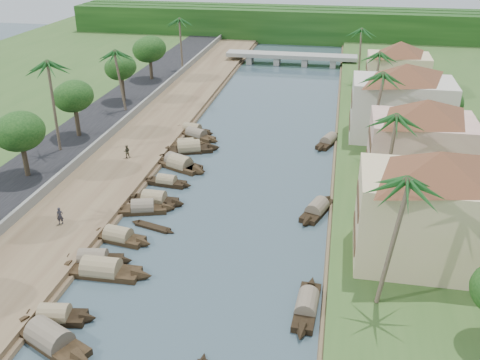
% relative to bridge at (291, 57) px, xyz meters
% --- Properties ---
extents(ground, '(220.00, 220.00, 0.00)m').
position_rel_bridge_xyz_m(ground, '(-0.00, -72.00, -1.72)').
color(ground, '#384B54').
rests_on(ground, ground).
extents(left_bank, '(10.00, 180.00, 0.80)m').
position_rel_bridge_xyz_m(left_bank, '(-16.00, -52.00, -1.32)').
color(left_bank, brown).
rests_on(left_bank, ground).
extents(right_bank, '(16.00, 180.00, 1.20)m').
position_rel_bridge_xyz_m(right_bank, '(19.00, -52.00, -1.12)').
color(right_bank, '#325321').
rests_on(right_bank, ground).
extents(road, '(8.00, 180.00, 1.40)m').
position_rel_bridge_xyz_m(road, '(-24.50, -52.00, -1.02)').
color(road, black).
rests_on(road, ground).
extents(retaining_wall, '(0.40, 180.00, 1.10)m').
position_rel_bridge_xyz_m(retaining_wall, '(-20.20, -52.00, -0.37)').
color(retaining_wall, slate).
rests_on(retaining_wall, left_bank).
extents(treeline, '(120.00, 14.00, 8.00)m').
position_rel_bridge_xyz_m(treeline, '(-0.00, 28.00, 2.28)').
color(treeline, black).
rests_on(treeline, ground).
extents(bridge, '(28.00, 4.00, 2.40)m').
position_rel_bridge_xyz_m(bridge, '(0.00, 0.00, 0.00)').
color(bridge, gray).
rests_on(bridge, ground).
extents(building_near, '(14.85, 14.85, 10.20)m').
position_rel_bridge_xyz_m(building_near, '(18.99, -74.00, 4.66)').
color(building_near, '#D5B78F').
rests_on(building_near, right_bank).
extents(building_mid, '(14.11, 14.11, 9.70)m').
position_rel_bridge_xyz_m(building_mid, '(19.99, -58.00, 4.41)').
color(building_mid, beige).
rests_on(building_mid, right_bank).
extents(building_far, '(15.59, 15.59, 10.20)m').
position_rel_bridge_xyz_m(building_far, '(18.99, -44.00, 4.66)').
color(building_far, beige).
rests_on(building_far, right_bank).
extents(building_distant, '(12.62, 12.62, 9.20)m').
position_rel_bridge_xyz_m(building_distant, '(19.99, -24.00, 4.16)').
color(building_distant, '#D5B78F').
rests_on(building_distant, right_bank).
extents(sampan_0, '(9.39, 5.68, 2.45)m').
position_rel_bridge_xyz_m(sampan_0, '(-8.62, -88.49, -1.30)').
color(sampan_0, black).
rests_on(sampan_0, ground).
extents(sampan_1, '(6.85, 2.51, 2.03)m').
position_rel_bridge_xyz_m(sampan_1, '(-9.52, -86.09, -1.31)').
color(sampan_1, black).
rests_on(sampan_1, ground).
extents(sampan_2, '(9.52, 2.30, 2.46)m').
position_rel_bridge_xyz_m(sampan_2, '(-8.48, -79.77, -1.30)').
color(sampan_2, black).
rests_on(sampan_2, ground).
extents(sampan_3, '(7.49, 2.69, 2.01)m').
position_rel_bridge_xyz_m(sampan_3, '(-9.94, -78.30, -1.31)').
color(sampan_3, black).
rests_on(sampan_3, ground).
extents(sampan_4, '(7.48, 2.79, 2.10)m').
position_rel_bridge_xyz_m(sampan_4, '(-9.17, -74.27, -1.31)').
color(sampan_4, black).
rests_on(sampan_4, ground).
extents(sampan_5, '(7.18, 2.11, 2.28)m').
position_rel_bridge_xyz_m(sampan_5, '(-8.24, -66.45, -1.30)').
color(sampan_5, black).
rests_on(sampan_5, ground).
extents(sampan_6, '(7.14, 3.49, 2.10)m').
position_rel_bridge_xyz_m(sampan_6, '(-8.82, -68.43, -1.31)').
color(sampan_6, black).
rests_on(sampan_6, ground).
extents(sampan_7, '(6.49, 1.97, 1.77)m').
position_rel_bridge_xyz_m(sampan_7, '(-8.33, -61.71, -1.32)').
color(sampan_7, black).
rests_on(sampan_7, ground).
extents(sampan_8, '(8.08, 4.96, 2.44)m').
position_rel_bridge_xyz_m(sampan_8, '(-8.16, -56.88, -1.30)').
color(sampan_8, black).
rests_on(sampan_8, ground).
extents(sampan_9, '(9.03, 5.40, 2.30)m').
position_rel_bridge_xyz_m(sampan_9, '(-8.59, -56.20, -1.30)').
color(sampan_9, black).
rests_on(sampan_9, ground).
extents(sampan_10, '(6.48, 3.44, 1.83)m').
position_rel_bridge_xyz_m(sampan_10, '(-9.34, -50.07, -1.32)').
color(sampan_10, black).
rests_on(sampan_10, ground).
extents(sampan_11, '(8.89, 5.04, 2.49)m').
position_rel_bridge_xyz_m(sampan_11, '(-8.53, -51.51, -1.30)').
color(sampan_11, black).
rests_on(sampan_11, ground).
extents(sampan_12, '(8.12, 4.99, 2.01)m').
position_rel_bridge_xyz_m(sampan_12, '(-8.89, -46.21, -1.31)').
color(sampan_12, black).
rests_on(sampan_12, ground).
extents(sampan_13, '(7.36, 3.10, 2.01)m').
position_rel_bridge_xyz_m(sampan_13, '(-10.03, -44.33, -1.31)').
color(sampan_13, black).
rests_on(sampan_13, ground).
extents(sampan_14, '(2.01, 8.25, 2.01)m').
position_rel_bridge_xyz_m(sampan_14, '(9.47, -81.24, -1.31)').
color(sampan_14, black).
rests_on(sampan_14, ground).
extents(sampan_15, '(4.03, 7.83, 2.09)m').
position_rel_bridge_xyz_m(sampan_15, '(9.35, -65.24, -1.31)').
color(sampan_15, black).
rests_on(sampan_15, ground).
extents(sampan_16, '(4.12, 7.91, 1.96)m').
position_rel_bridge_xyz_m(sampan_16, '(9.82, -45.13, -1.31)').
color(sampan_16, black).
rests_on(sampan_16, ground).
extents(canoe_1, '(5.34, 2.28, 0.86)m').
position_rel_bridge_xyz_m(canoe_1, '(-6.72, -71.42, -1.62)').
color(canoe_1, black).
rests_on(canoe_1, ground).
extents(canoe_2, '(5.41, 1.76, 0.78)m').
position_rel_bridge_xyz_m(canoe_2, '(-8.58, -52.07, -1.62)').
color(canoe_2, black).
rests_on(canoe_2, ground).
extents(palm_0, '(3.20, 3.20, 12.15)m').
position_rel_bridge_xyz_m(palm_0, '(15.00, -80.81, 9.82)').
color(palm_0, brown).
rests_on(palm_0, ground).
extents(palm_1, '(3.20, 3.20, 11.36)m').
position_rel_bridge_xyz_m(palm_1, '(16.00, -64.70, 9.06)').
color(palm_1, brown).
rests_on(palm_1, ground).
extents(palm_2, '(3.20, 3.20, 12.05)m').
position_rel_bridge_xyz_m(palm_2, '(15.00, -51.36, 9.73)').
color(palm_2, brown).
rests_on(palm_2, ground).
extents(palm_3, '(3.20, 3.20, 10.40)m').
position_rel_bridge_xyz_m(palm_3, '(16.00, -32.30, 8.13)').
color(palm_3, brown).
rests_on(palm_3, ground).
extents(palm_5, '(3.20, 3.20, 12.86)m').
position_rel_bridge_xyz_m(palm_5, '(-24.00, -57.17, 10.70)').
color(palm_5, brown).
rests_on(palm_5, ground).
extents(palm_6, '(3.20, 3.20, 10.62)m').
position_rel_bridge_xyz_m(palm_6, '(-22.00, -40.26, 8.55)').
color(palm_6, brown).
rests_on(palm_6, ground).
extents(palm_7, '(3.20, 3.20, 11.11)m').
position_rel_bridge_xyz_m(palm_7, '(14.00, -16.33, 8.82)').
color(palm_7, brown).
rests_on(palm_7, ground).
extents(palm_8, '(3.20, 3.20, 11.22)m').
position_rel_bridge_xyz_m(palm_8, '(-20.50, -13.26, 9.12)').
color(palm_8, brown).
rests_on(palm_8, ground).
extents(tree_2, '(5.30, 5.30, 7.56)m').
position_rel_bridge_xyz_m(tree_2, '(-24.00, -64.93, 4.98)').
color(tree_2, '#483929').
rests_on(tree_2, ground).
extents(tree_3, '(4.94, 4.94, 7.59)m').
position_rel_bridge_xyz_m(tree_3, '(-24.00, -51.83, 5.14)').
color(tree_3, '#483929').
rests_on(tree_3, ground).
extents(tree_4, '(4.62, 4.62, 7.39)m').
position_rel_bridge_xyz_m(tree_4, '(-24.00, -35.51, 5.06)').
color(tree_4, '#483929').
rests_on(tree_4, ground).
extents(tree_5, '(5.52, 5.52, 7.80)m').
position_rel_bridge_xyz_m(tree_5, '(-24.00, -21.70, 5.13)').
color(tree_5, '#483929').
rests_on(tree_5, ground).
extents(tree_6, '(4.98, 4.98, 7.00)m').
position_rel_bridge_xyz_m(tree_6, '(24.00, -43.51, 4.35)').
color(tree_6, '#483929').
rests_on(tree_6, ground).
extents(person_near, '(0.76, 0.63, 1.79)m').
position_rel_bridge_xyz_m(person_near, '(-15.42, -73.61, -0.03)').
color(person_near, '#2B2A32').
rests_on(person_near, left_bank).
extents(person_far, '(0.99, 0.88, 1.69)m').
position_rel_bridge_xyz_m(person_far, '(-15.16, -56.63, -0.08)').
color(person_far, '#383627').
rests_on(person_far, left_bank).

